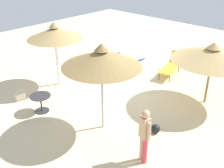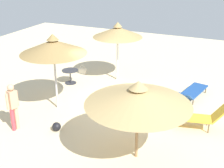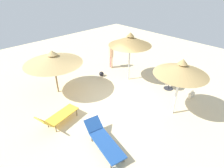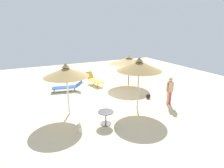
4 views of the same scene
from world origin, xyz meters
name	(u,v)px [view 2 (image 2 of 4)]	position (x,y,z in m)	size (l,w,h in m)	color
ground	(118,107)	(0.00, 0.00, -0.05)	(24.00, 24.00, 0.10)	beige
parasol_umbrella_near_right	(118,32)	(1.14, -2.56, 2.26)	(2.22, 2.22, 2.70)	white
parasol_umbrella_near_left	(53,47)	(2.08, 1.03, 2.41)	(2.39, 2.39, 2.87)	#B2B2B7
parasol_umbrella_far_left	(138,96)	(-1.73, 2.73, 1.93)	(2.92, 2.92, 2.37)	olive
lounge_chair_back	(191,92)	(-2.44, -1.80, 0.33)	(1.04, 2.19, 0.65)	#1E478C
lounge_chair_edge	(198,117)	(-3.05, 0.40, 0.43)	(1.92, 0.96, 0.88)	gold
person_standing_center	(13,105)	(2.47, 2.96, 0.92)	(0.28, 0.42, 1.64)	#D83F4C
handbag	(83,71)	(2.99, -2.55, 0.15)	(0.38, 0.19, 0.45)	beige
side_table_round	(70,74)	(2.90, -1.25, 0.44)	(0.74, 0.74, 0.63)	#2D2D33
beach_ball	(57,127)	(1.17, 2.48, 0.15)	(0.30, 0.30, 0.30)	black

